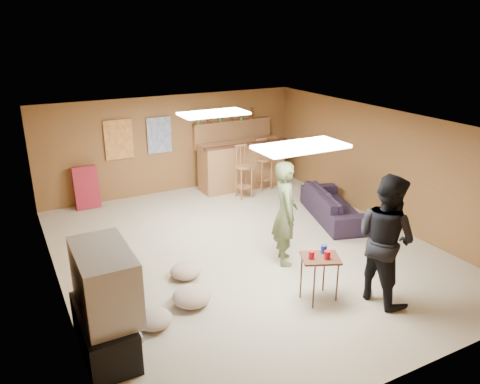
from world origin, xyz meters
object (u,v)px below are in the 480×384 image
tray_table (319,278)px  bar_counter (242,165)px  person_olive (285,213)px  sofa (334,205)px  person_black (386,239)px  tv_body (105,282)px

tray_table → bar_counter: bearing=74.5°
tray_table → person_olive: bearing=81.0°
sofa → person_black: bearing=171.5°
tv_body → tray_table: bearing=-6.5°
person_black → person_olive: bearing=15.8°
sofa → tray_table: tray_table is taller
tv_body → bar_counter: 6.09m
bar_counter → sofa: 2.66m
person_black → tray_table: bearing=59.3°
bar_counter → tray_table: 4.96m
bar_counter → sofa: (0.72, -2.55, -0.26)m
person_olive → sofa: bearing=-37.9°
bar_counter → tray_table: size_ratio=3.00×
sofa → tray_table: (-2.04, -2.22, 0.04)m
person_black → tray_table: (-0.80, 0.37, -0.59)m
tv_body → sofa: 5.27m
tv_body → bar_counter: (4.15, 4.45, -0.35)m
person_olive → tray_table: 1.30m
person_olive → person_black: (0.61, -1.55, 0.07)m
tv_body → person_olive: bearing=15.8°
bar_counter → sofa: size_ratio=1.01×
person_olive → bar_counter: bearing=5.1°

